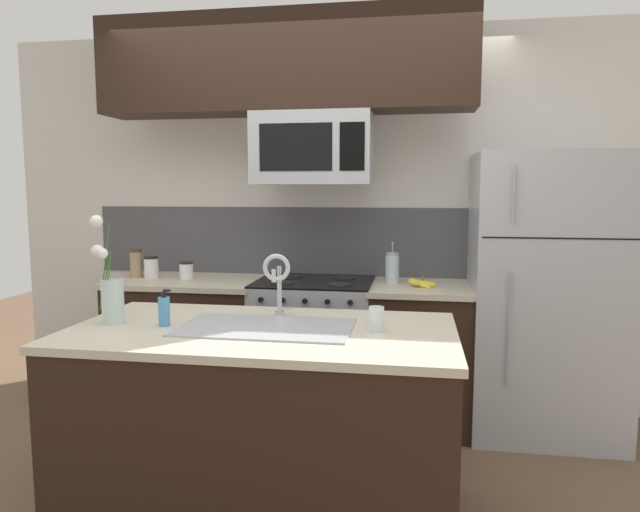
{
  "coord_description": "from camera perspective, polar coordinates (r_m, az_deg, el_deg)",
  "views": [
    {
      "loc": [
        0.64,
        -2.73,
        1.52
      ],
      "look_at": [
        0.14,
        0.27,
        1.16
      ],
      "focal_mm": 32.0,
      "sensor_mm": 36.0,
      "label": 1
    }
  ],
  "objects": [
    {
      "name": "ground_plane",
      "position": [
        3.19,
        -3.6,
        -21.75
      ],
      "size": [
        10.0,
        10.0,
        0.0
      ],
      "primitive_type": "plane",
      "color": "brown"
    },
    {
      "name": "rear_partition",
      "position": [
        4.03,
        4.58,
        3.59
      ],
      "size": [
        5.2,
        0.1,
        2.6
      ],
      "primitive_type": "cube",
      "color": "silver",
      "rests_on": "ground"
    },
    {
      "name": "splash_band",
      "position": [
        4.02,
        0.22,
        1.46
      ],
      "size": [
        3.34,
        0.01,
        0.48
      ],
      "primitive_type": "cube",
      "color": "#4C4C51",
      "rests_on": "rear_partition"
    },
    {
      "name": "back_counter_left",
      "position": [
        4.07,
        -12.86,
        -8.58
      ],
      "size": [
        1.01,
        0.65,
        0.91
      ],
      "color": "black",
      "rests_on": "ground"
    },
    {
      "name": "back_counter_right",
      "position": [
        3.78,
        9.92,
        -9.7
      ],
      "size": [
        0.65,
        0.65,
        0.91
      ],
      "color": "black",
      "rests_on": "ground"
    },
    {
      "name": "stove_range",
      "position": [
        3.83,
        -0.57,
        -9.29
      ],
      "size": [
        0.76,
        0.64,
        0.93
      ],
      "color": "#A8AAAF",
      "rests_on": "ground"
    },
    {
      "name": "microwave",
      "position": [
        3.67,
        -0.65,
        10.63
      ],
      "size": [
        0.74,
        0.4,
        0.44
      ],
      "color": "#A8AAAF"
    },
    {
      "name": "upper_cabinet_band",
      "position": [
        3.75,
        -3.62,
        18.59
      ],
      "size": [
        2.36,
        0.34,
        0.6
      ],
      "primitive_type": "cube",
      "color": "black"
    },
    {
      "name": "refrigerator",
      "position": [
        3.79,
        21.56,
        -3.65
      ],
      "size": [
        0.89,
        0.74,
        1.73
      ],
      "color": "#A8AAAF",
      "rests_on": "ground"
    },
    {
      "name": "storage_jar_tall",
      "position": [
        4.15,
        -17.89,
        -0.69
      ],
      "size": [
        0.08,
        0.08,
        0.19
      ],
      "color": "#997F5B",
      "rests_on": "back_counter_left"
    },
    {
      "name": "storage_jar_medium",
      "position": [
        4.08,
        -16.52,
        -1.09
      ],
      "size": [
        0.1,
        0.1,
        0.15
      ],
      "color": "silver",
      "rests_on": "back_counter_left"
    },
    {
      "name": "storage_jar_short",
      "position": [
        3.98,
        -13.22,
        -1.42
      ],
      "size": [
        0.09,
        0.09,
        0.11
      ],
      "color": "silver",
      "rests_on": "back_counter_left"
    },
    {
      "name": "banana_bunch",
      "position": [
        3.61,
        10.2,
        -2.72
      ],
      "size": [
        0.19,
        0.15,
        0.08
      ],
      "color": "yellow",
      "rests_on": "back_counter_right"
    },
    {
      "name": "french_press",
      "position": [
        3.72,
        7.23,
        -1.19
      ],
      "size": [
        0.09,
        0.09,
        0.27
      ],
      "color": "silver",
      "rests_on": "back_counter_right"
    },
    {
      "name": "island_counter",
      "position": [
        2.68,
        -5.74,
        -16.61
      ],
      "size": [
        1.69,
        0.9,
        0.91
      ],
      "color": "black",
      "rests_on": "ground"
    },
    {
      "name": "kitchen_sink",
      "position": [
        2.55,
        -5.43,
        -8.68
      ],
      "size": [
        0.76,
        0.44,
        0.16
      ],
      "color": "#ADAFB5",
      "rests_on": "island_counter"
    },
    {
      "name": "sink_faucet",
      "position": [
        2.7,
        -4.29,
        -2.02
      ],
      "size": [
        0.14,
        0.14,
        0.31
      ],
      "color": "#B7BABF",
      "rests_on": "island_counter"
    },
    {
      "name": "dish_soap_bottle",
      "position": [
        2.64,
        -15.32,
        -5.3
      ],
      "size": [
        0.06,
        0.05,
        0.16
      ],
      "color": "#4C93C6",
      "rests_on": "island_counter"
    },
    {
      "name": "drinking_glass",
      "position": [
        2.47,
        5.65,
        -6.27
      ],
      "size": [
        0.07,
        0.07,
        0.11
      ],
      "color": "silver",
      "rests_on": "island_counter"
    },
    {
      "name": "flower_vase",
      "position": [
        2.76,
        -20.21,
        -3.59
      ],
      "size": [
        0.14,
        0.12,
        0.49
      ],
      "color": "silver",
      "rests_on": "island_counter"
    }
  ]
}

